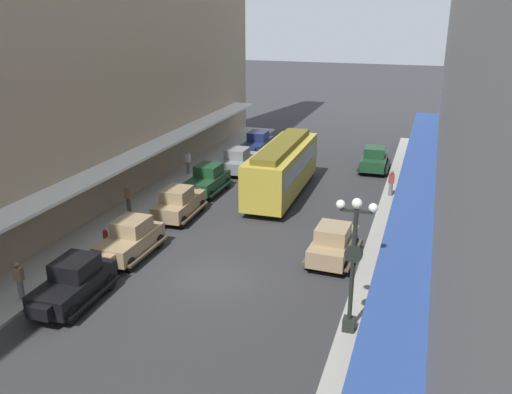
% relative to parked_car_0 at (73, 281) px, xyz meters
% --- Properties ---
extents(ground_plane, '(200.00, 200.00, 0.00)m').
position_rel_parked_car_0_xyz_m(ground_plane, '(4.55, 3.71, -0.94)').
color(ground_plane, '#2D2D30').
extents(sidewalk_left, '(3.00, 60.00, 0.15)m').
position_rel_parked_car_0_xyz_m(sidewalk_left, '(-2.95, 3.71, -0.87)').
color(sidewalk_left, '#99968E').
rests_on(sidewalk_left, ground).
extents(sidewalk_right, '(3.00, 60.00, 0.15)m').
position_rel_parked_car_0_xyz_m(sidewalk_right, '(12.05, 3.71, -0.87)').
color(sidewalk_right, '#99968E').
rests_on(sidewalk_right, ground).
extents(building_row_right, '(4.30, 60.00, 19.80)m').
position_rel_parked_car_0_xyz_m(building_row_right, '(14.78, 3.71, 8.96)').
color(building_row_right, '#939399').
rests_on(building_row_right, ground).
extents(parked_car_0, '(2.27, 4.31, 1.84)m').
position_rel_parked_car_0_xyz_m(parked_car_0, '(0.00, 0.00, 0.00)').
color(parked_car_0, black).
rests_on(parked_car_0, ground).
extents(parked_car_1, '(2.26, 4.30, 1.84)m').
position_rel_parked_car_0_xyz_m(parked_car_1, '(9.26, 7.11, 0.00)').
color(parked_car_1, '#997F5B').
rests_on(parked_car_1, ground).
extents(parked_car_2, '(2.25, 4.30, 1.84)m').
position_rel_parked_car_0_xyz_m(parked_car_2, '(-0.28, 24.62, 0.00)').
color(parked_car_2, '#19234C').
rests_on(parked_car_2, ground).
extents(parked_car_3, '(2.16, 4.27, 1.84)m').
position_rel_parked_car_0_xyz_m(parked_car_3, '(-0.09, 4.50, 0.00)').
color(parked_car_3, '#997F5B').
rests_on(parked_car_3, ground).
extents(parked_car_4, '(2.22, 4.29, 1.84)m').
position_rel_parked_car_0_xyz_m(parked_car_4, '(9.37, 22.82, 0.00)').
color(parked_car_4, '#193D23').
rests_on(parked_car_4, ground).
extents(parked_car_5, '(2.18, 4.28, 1.84)m').
position_rel_parked_car_0_xyz_m(parked_car_5, '(-0.29, 14.35, 0.00)').
color(parked_car_5, '#193D23').
rests_on(parked_car_5, ground).
extents(parked_car_6, '(2.20, 4.28, 1.84)m').
position_rel_parked_car_0_xyz_m(parked_car_6, '(0.02, 19.29, 0.00)').
color(parked_car_6, slate).
rests_on(parked_car_6, ground).
extents(parked_car_7, '(2.25, 4.30, 1.84)m').
position_rel_parked_car_0_xyz_m(parked_car_7, '(-0.10, 9.79, 0.00)').
color(parked_car_7, '#997F5B').
rests_on(parked_car_7, ground).
extents(streetcar, '(2.65, 9.64, 3.46)m').
position_rel_parked_car_0_xyz_m(streetcar, '(4.40, 15.42, 0.96)').
color(streetcar, gold).
rests_on(streetcar, ground).
extents(lamp_post_with_clock, '(1.42, 0.44, 5.16)m').
position_rel_parked_car_0_xyz_m(lamp_post_with_clock, '(10.95, 1.25, 2.04)').
color(lamp_post_with_clock, black).
rests_on(lamp_post_with_clock, sidewalk_right).
extents(fire_hydrant, '(0.24, 0.24, 0.82)m').
position_rel_parked_car_0_xyz_m(fire_hydrant, '(-1.80, 4.98, -0.38)').
color(fire_hydrant, '#B21E19').
rests_on(fire_hydrant, sidewalk_left).
extents(pedestrian_0, '(0.36, 0.24, 1.64)m').
position_rel_parked_car_0_xyz_m(pedestrian_0, '(12.12, 14.13, 0.05)').
color(pedestrian_0, '#2D2D33').
rests_on(pedestrian_0, sidewalk_right).
extents(pedestrian_1, '(0.36, 0.24, 1.64)m').
position_rel_parked_car_0_xyz_m(pedestrian_1, '(-3.10, 9.36, 0.05)').
color(pedestrian_1, '#4C4238').
rests_on(pedestrian_1, sidewalk_left).
extents(pedestrian_2, '(0.36, 0.24, 1.64)m').
position_rel_parked_car_0_xyz_m(pedestrian_2, '(11.06, 17.06, 0.05)').
color(pedestrian_2, slate).
rests_on(pedestrian_2, sidewalk_right).
extents(pedestrian_3, '(0.36, 0.24, 1.64)m').
position_rel_parked_car_0_xyz_m(pedestrian_3, '(-3.11, 17.42, 0.05)').
color(pedestrian_3, slate).
rests_on(pedestrian_3, sidewalk_left).
extents(pedestrian_4, '(0.36, 0.28, 1.67)m').
position_rel_parked_car_0_xyz_m(pedestrian_4, '(12.61, 9.27, 0.07)').
color(pedestrian_4, '#2D2D33').
rests_on(pedestrian_4, sidewalk_right).
extents(pedestrian_5, '(0.36, 0.24, 1.64)m').
position_rel_parked_car_0_xyz_m(pedestrian_5, '(-2.08, -0.67, 0.05)').
color(pedestrian_5, slate).
rests_on(pedestrian_5, sidewalk_left).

